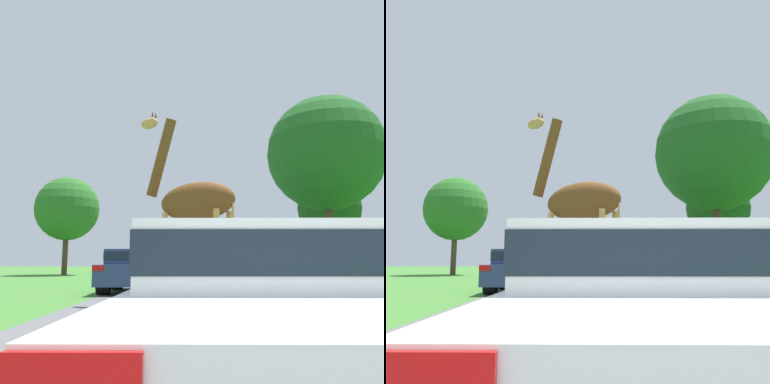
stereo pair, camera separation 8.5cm
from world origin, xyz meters
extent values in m
cube|color=#5B5B5E|center=(0.00, 30.00, 0.00)|extent=(6.42, 120.00, 0.00)
cylinder|color=tan|center=(-1.03, 10.46, 1.11)|extent=(0.14, 0.14, 2.22)
cylinder|color=#2D2319|center=(-1.03, 10.46, 0.04)|extent=(0.18, 0.18, 0.09)
cylinder|color=tan|center=(-0.69, 10.96, 1.11)|extent=(0.14, 0.14, 2.22)
cylinder|color=#2D2319|center=(-0.69, 10.96, 0.04)|extent=(0.18, 0.18, 0.09)
cylinder|color=tan|center=(0.20, 9.63, 1.11)|extent=(0.14, 0.14, 2.22)
cylinder|color=#2D2319|center=(0.20, 9.63, 0.04)|extent=(0.18, 0.18, 0.09)
cylinder|color=tan|center=(0.54, 10.13, 1.11)|extent=(0.14, 0.14, 2.22)
cylinder|color=#2D2319|center=(0.54, 10.13, 0.04)|extent=(0.18, 0.18, 0.09)
ellipsoid|color=brown|center=(-0.24, 10.29, 2.49)|extent=(2.16, 1.77, 0.95)
cylinder|color=brown|center=(-1.17, 10.92, 3.74)|extent=(0.91, 0.74, 2.08)
ellipsoid|color=tan|center=(-1.53, 11.16, 4.78)|extent=(0.60, 0.51, 0.30)
cylinder|color=tan|center=(0.59, 9.73, 1.87)|extent=(0.05, 0.05, 1.22)
cone|color=brown|center=(-1.43, 11.01, 5.01)|extent=(0.07, 0.07, 0.16)
cone|color=brown|center=(-1.36, 11.12, 5.01)|extent=(0.07, 0.07, 0.16)
cube|color=silver|center=(0.19, 3.87, 0.57)|extent=(1.85, 4.77, 0.56)
cube|color=silver|center=(0.19, 3.87, 1.08)|extent=(1.66, 2.15, 0.44)
cube|color=#19232D|center=(0.19, 3.87, 1.10)|extent=(1.68, 2.17, 0.26)
cube|color=red|center=(-0.57, 1.48, 0.78)|extent=(0.33, 0.03, 0.14)
cylinder|color=black|center=(-0.55, 5.30, 0.34)|extent=(0.37, 0.69, 0.69)
cylinder|color=black|center=(0.93, 5.30, 0.34)|extent=(0.37, 0.69, 0.69)
cube|color=silver|center=(1.72, 22.30, 0.57)|extent=(1.73, 4.78, 0.56)
cube|color=silver|center=(1.72, 22.30, 1.14)|extent=(1.56, 2.15, 0.58)
cube|color=#19232D|center=(1.72, 22.30, 1.17)|extent=(1.58, 2.17, 0.35)
cube|color=red|center=(1.00, 19.90, 0.77)|extent=(0.31, 0.03, 0.13)
cube|color=red|center=(2.43, 19.90, 0.77)|extent=(0.31, 0.03, 0.13)
cylinder|color=black|center=(1.02, 23.74, 0.35)|extent=(0.35, 0.69, 0.69)
cylinder|color=black|center=(2.41, 23.74, 0.35)|extent=(0.35, 0.69, 0.69)
cylinder|color=black|center=(1.02, 20.87, 0.35)|extent=(0.35, 0.69, 0.69)
cylinder|color=black|center=(2.41, 20.87, 0.35)|extent=(0.35, 0.69, 0.69)
cube|color=maroon|center=(1.05, 27.49, 0.59)|extent=(1.87, 3.94, 0.61)
cube|color=maroon|center=(1.05, 27.49, 1.17)|extent=(1.68, 1.77, 0.55)
cube|color=#19232D|center=(1.05, 27.49, 1.20)|extent=(1.70, 1.79, 0.33)
cube|color=red|center=(0.28, 25.51, 0.81)|extent=(0.34, 0.03, 0.15)
cube|color=red|center=(1.82, 25.51, 0.81)|extent=(0.34, 0.03, 0.15)
cylinder|color=black|center=(0.30, 28.67, 0.33)|extent=(0.37, 0.67, 0.67)
cylinder|color=black|center=(1.80, 28.67, 0.33)|extent=(0.37, 0.67, 0.67)
cylinder|color=black|center=(0.30, 26.31, 0.33)|extent=(0.37, 0.67, 0.67)
cylinder|color=black|center=(1.80, 26.31, 0.33)|extent=(0.37, 0.67, 0.67)
cube|color=#144C28|center=(2.47, 15.95, 0.56)|extent=(1.98, 4.07, 0.63)
cube|color=#144C28|center=(2.47, 15.95, 1.13)|extent=(1.78, 1.83, 0.52)
cube|color=#19232D|center=(2.47, 15.95, 1.16)|extent=(1.80, 1.85, 0.31)
cube|color=red|center=(1.66, 13.91, 0.78)|extent=(0.36, 0.03, 0.15)
cube|color=red|center=(3.28, 13.91, 0.78)|extent=(0.36, 0.03, 0.15)
cylinder|color=black|center=(1.68, 17.17, 0.29)|extent=(0.40, 0.57, 0.57)
cylinder|color=black|center=(3.26, 17.17, 0.29)|extent=(0.40, 0.57, 0.57)
cylinder|color=black|center=(1.68, 14.73, 0.29)|extent=(0.40, 0.57, 0.57)
cylinder|color=black|center=(3.26, 14.73, 0.29)|extent=(0.40, 0.57, 0.57)
cube|color=navy|center=(-2.42, 14.82, 0.60)|extent=(1.92, 3.92, 0.66)
cube|color=navy|center=(-2.42, 14.82, 1.19)|extent=(1.73, 1.76, 0.51)
cube|color=#19232D|center=(-2.42, 14.82, 1.21)|extent=(1.75, 1.78, 0.31)
cube|color=red|center=(-3.21, 12.85, 0.84)|extent=(0.35, 0.03, 0.16)
cube|color=red|center=(-1.63, 12.85, 0.84)|extent=(0.35, 0.03, 0.16)
cylinder|color=black|center=(-3.19, 16.00, 0.32)|extent=(0.38, 0.64, 0.64)
cylinder|color=black|center=(-1.65, 16.00, 0.32)|extent=(0.38, 0.64, 0.64)
cylinder|color=black|center=(-3.19, 13.65, 0.32)|extent=(0.38, 0.64, 0.64)
cylinder|color=black|center=(-1.65, 13.65, 0.32)|extent=(0.38, 0.64, 0.64)
cylinder|color=#4C3828|center=(8.87, 28.02, 2.00)|extent=(0.48, 0.48, 3.99)
sphere|color=#194719|center=(8.87, 28.02, 4.62)|extent=(4.22, 4.22, 4.22)
cylinder|color=#4C3828|center=(-10.18, 31.57, 2.15)|extent=(0.41, 0.41, 4.30)
sphere|color=#286623|center=(-10.18, 31.57, 5.04)|extent=(4.90, 4.90, 4.90)
cylinder|color=#4C3828|center=(6.28, 20.29, 2.76)|extent=(0.38, 0.38, 5.51)
sphere|color=#1E561E|center=(6.28, 20.29, 6.38)|extent=(5.79, 5.79, 5.79)
camera|label=1|loc=(-0.28, 0.47, 1.05)|focal=38.00mm
camera|label=2|loc=(-0.19, 0.47, 1.05)|focal=38.00mm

